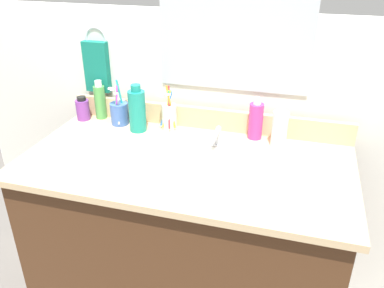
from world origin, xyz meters
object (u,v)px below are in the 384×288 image
Objects in this scene: bottle_oil_amber at (137,111)px; hand_towel at (97,67)px; faucet at (218,140)px; bottle_mouthwash_teal at (137,110)px; cup_blue_plastic at (119,113)px; bottle_cream_purple at (83,109)px; bottle_toner_green at (100,101)px; cup_white_ceramic at (169,115)px; bottle_lotion_white at (280,128)px; bottle_soap_pink at (256,120)px.

hand_towel is at bearing 168.53° from bottle_oil_amber.
faucet is 0.80× the size of bottle_mouthwash_teal.
bottle_oil_amber is 0.08m from cup_blue_plastic.
bottle_mouthwash_teal is at bearing -8.27° from bottle_cream_purple.
bottle_toner_green is 0.12m from cup_blue_plastic.
cup_white_ceramic is at bearing -10.72° from hand_towel.
bottle_oil_amber is at bearing 33.97° from cup_blue_plastic.
cup_white_ceramic is 0.22m from cup_blue_plastic.
cup_blue_plastic is (0.11, -0.04, -0.03)m from bottle_toner_green.
cup_white_ceramic is at bearing -9.78° from bottle_oil_amber.
bottle_lotion_white reaches higher than bottle_oil_amber.
faucet is 0.81× the size of cup_blue_plastic.
cup_white_ceramic is (-0.46, 0.04, -0.02)m from bottle_lotion_white.
bottle_toner_green is (-0.56, 0.13, 0.05)m from faucet.
cup_white_ceramic is at bearing 25.49° from bottle_mouthwash_teal.
hand_towel is 2.07× the size of bottle_cream_purple.
bottle_oil_amber is 0.61× the size of cup_blue_plastic.
bottle_cream_purple is at bearing -178.31° from bottle_soap_pink.
bottle_lotion_white is at bearing -4.30° from bottle_toner_green.
bottle_toner_green is 0.69m from bottle_soap_pink.
bottle_soap_pink is at bearing 7.49° from bottle_mouthwash_teal.
bottle_toner_green is at bearing -178.42° from bottle_oil_amber.
bottle_soap_pink reaches higher than bottle_oil_amber.
hand_towel is 0.26m from bottle_oil_amber.
hand_towel is at bearing 172.69° from bottle_lotion_white.
bottle_cream_purple is 0.40m from cup_white_ceramic.
bottle_lotion_white is at bearing 1.92° from bottle_mouthwash_teal.
bottle_soap_pink is 0.76m from bottle_cream_purple.
bottle_mouthwash_teal is 0.12m from cup_blue_plastic.
bottle_oil_amber is at bearing 114.25° from bottle_mouthwash_teal.
cup_blue_plastic is at bearing 168.15° from faucet.
bottle_lotion_white is at bearing -7.31° from hand_towel.
cup_blue_plastic is (-0.06, -0.04, 0.00)m from bottle_oil_amber.
bottle_mouthwash_teal is 1.07× the size of cup_white_ceramic.
faucet is 0.24m from bottle_lotion_white.
bottle_oil_amber reaches higher than bottle_cream_purple.
cup_white_ceramic reaches higher than bottle_cream_purple.
bottle_lotion_white is 0.46m from cup_white_ceramic.
bottle_oil_amber reaches higher than faucet.
bottle_oil_amber is at bearing 170.22° from cup_white_ceramic.
bottle_mouthwash_teal is at bearing -172.51° from bottle_soap_pink.
bottle_lotion_white is 1.37× the size of bottle_oil_amber.
bottle_mouthwash_teal is 0.13m from cup_white_ceramic.
bottle_lotion_white reaches higher than bottle_cream_purple.
bottle_oil_amber is 0.16m from cup_white_ceramic.
bottle_toner_green is at bearing 175.70° from bottle_lotion_white.
bottle_soap_pink is at bearing 1.04° from cup_white_ceramic.
bottle_lotion_white is 0.98× the size of bottle_soap_pink.
bottle_soap_pink reaches higher than bottle_lotion_white.
faucet is 1.50× the size of bottle_cream_purple.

